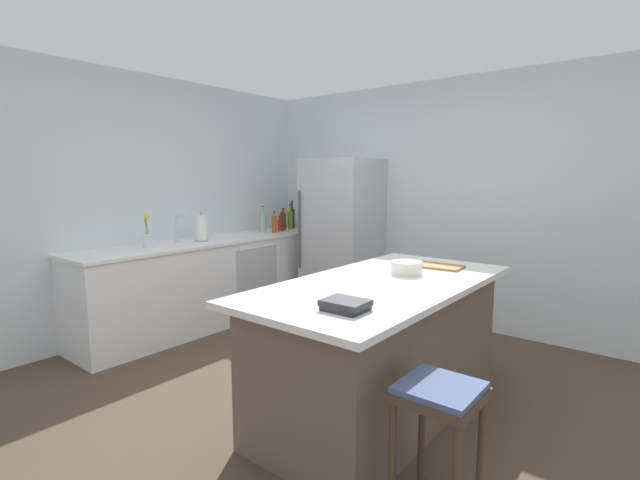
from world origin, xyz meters
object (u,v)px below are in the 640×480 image
object	(u,v)px
olive_oil_bottle	(290,219)
syrup_bottle	(282,223)
mixing_bowl	(406,268)
sink_faucet	(177,228)
kitchen_island	(382,347)
wine_bottle	(292,218)
whiskey_bottle	(283,221)
gin_bottle	(263,223)
cookbook_stack	(345,305)
paper_towel_roll	(201,228)
vinegar_bottle	(274,224)
bar_stool	(439,410)
refrigerator	(342,236)
cutting_board	(439,266)
flower_vase	(147,238)
hot_sauce_bottle	(280,225)

from	to	relation	value
olive_oil_bottle	syrup_bottle	world-z (taller)	olive_oil_bottle
syrup_bottle	mixing_bowl	size ratio (longest dim) A/B	1.06
sink_faucet	mixing_bowl	bearing A→B (deg)	3.67
kitchen_island	wine_bottle	distance (m)	3.20
whiskey_bottle	gin_bottle	world-z (taller)	gin_bottle
sink_faucet	cookbook_stack	distance (m)	2.81
gin_bottle	paper_towel_roll	bearing A→B (deg)	-87.76
kitchen_island	sink_faucet	size ratio (longest dim) A/B	6.88
wine_bottle	vinegar_bottle	distance (m)	0.49
paper_towel_roll	gin_bottle	world-z (taller)	gin_bottle
bar_stool	olive_oil_bottle	world-z (taller)	olive_oil_bottle
kitchen_island	vinegar_bottle	world-z (taller)	vinegar_bottle
whiskey_bottle	paper_towel_roll	bearing A→B (deg)	-87.96
refrigerator	sink_faucet	distance (m)	1.85
cookbook_stack	cutting_board	bearing A→B (deg)	93.96
syrup_bottle	cookbook_stack	size ratio (longest dim) A/B	0.99
kitchen_island	syrup_bottle	world-z (taller)	syrup_bottle
flower_vase	gin_bottle	distance (m)	1.53
paper_towel_roll	cutting_board	world-z (taller)	paper_towel_roll
whiskey_bottle	syrup_bottle	size ratio (longest dim) A/B	1.21
paper_towel_roll	mixing_bowl	distance (m)	2.46
olive_oil_bottle	cutting_board	distance (m)	2.78
paper_towel_roll	refrigerator	bearing A→B (deg)	57.81
olive_oil_bottle	cutting_board	world-z (taller)	olive_oil_bottle
bar_stool	paper_towel_roll	distance (m)	3.36
wine_bottle	hot_sauce_bottle	world-z (taller)	wine_bottle
whiskey_bottle	gin_bottle	xyz separation A→B (m)	(0.01, -0.37, 0.01)
kitchen_island	olive_oil_bottle	world-z (taller)	olive_oil_bottle
flower_vase	gin_bottle	size ratio (longest dim) A/B	1.00
kitchen_island	cookbook_stack	world-z (taller)	cookbook_stack
kitchen_island	cookbook_stack	xyz separation A→B (m)	(0.19, -0.69, 0.47)
gin_bottle	cutting_board	world-z (taller)	gin_bottle
flower_vase	cookbook_stack	size ratio (longest dim) A/B	1.38
cookbook_stack	mixing_bowl	xyz separation A→B (m)	(-0.18, 0.98, 0.02)
sink_faucet	gin_bottle	bearing A→B (deg)	89.16
sink_faucet	vinegar_bottle	distance (m)	1.29
bar_stool	olive_oil_bottle	bearing A→B (deg)	142.06
cutting_board	gin_bottle	bearing A→B (deg)	165.65
bar_stool	wine_bottle	xyz separation A→B (m)	(-3.22, 2.56, 0.52)
refrigerator	whiskey_bottle	size ratio (longest dim) A/B	6.45
mixing_bowl	syrup_bottle	bearing A→B (deg)	152.00
kitchen_island	bar_stool	bearing A→B (deg)	-43.72
refrigerator	whiskey_bottle	bearing A→B (deg)	-176.87
olive_oil_bottle	kitchen_island	bearing A→B (deg)	-36.07
cookbook_stack	kitchen_island	bearing A→B (deg)	105.36
bar_stool	cutting_board	world-z (taller)	cutting_board
paper_towel_roll	sink_faucet	bearing A→B (deg)	-102.04
paper_towel_roll	flower_vase	bearing A→B (deg)	-93.74
kitchen_island	refrigerator	xyz separation A→B (m)	(-1.59, 1.74, 0.44)
whiskey_bottle	syrup_bottle	distance (m)	0.12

